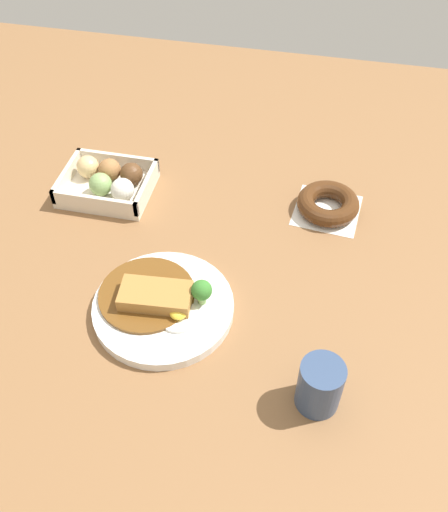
% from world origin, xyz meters
% --- Properties ---
extents(ground_plane, '(1.60, 1.60, 0.00)m').
position_xyz_m(ground_plane, '(0.00, 0.00, 0.00)').
color(ground_plane, brown).
extents(curry_plate, '(0.23, 0.23, 0.06)m').
position_xyz_m(curry_plate, '(0.00, 0.10, 0.02)').
color(curry_plate, white).
rests_on(curry_plate, ground_plane).
extents(donut_box, '(0.17, 0.14, 0.06)m').
position_xyz_m(donut_box, '(0.19, -0.17, 0.02)').
color(donut_box, beige).
rests_on(donut_box, ground_plane).
extents(chocolate_ring_donut, '(0.13, 0.13, 0.04)m').
position_xyz_m(chocolate_ring_donut, '(-0.24, -0.20, 0.02)').
color(chocolate_ring_donut, white).
rests_on(chocolate_ring_donut, ground_plane).
extents(coffee_mug, '(0.06, 0.06, 0.09)m').
position_xyz_m(coffee_mug, '(-0.26, 0.21, 0.04)').
color(coffee_mug, '#33476B').
rests_on(coffee_mug, ground_plane).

